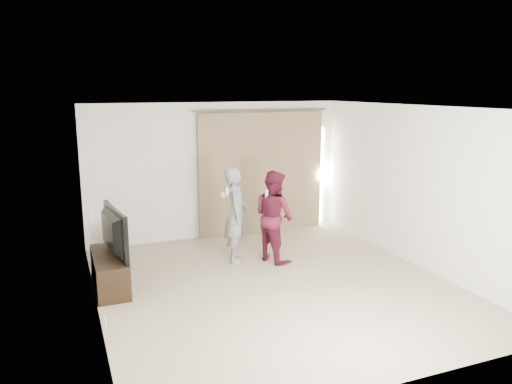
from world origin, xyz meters
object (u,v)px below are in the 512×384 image
at_px(tv_console, 110,271).
at_px(person_man, 236,214).
at_px(tv, 107,232).
at_px(person_woman, 274,216).

bearing_deg(tv_console, person_man, 11.46).
relative_size(tv, person_woman, 0.78).
bearing_deg(tv_console, tv, 0.00).
bearing_deg(person_woman, tv, -175.64).
bearing_deg(tv_console, person_woman, 4.36).
distance_m(person_man, person_woman, 0.64).
bearing_deg(tv, person_woman, -92.36).
height_order(tv_console, person_woman, person_woman).
xyz_separation_m(tv_console, person_woman, (2.70, 0.21, 0.52)).
xyz_separation_m(tv, person_woman, (2.70, 0.21, -0.07)).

